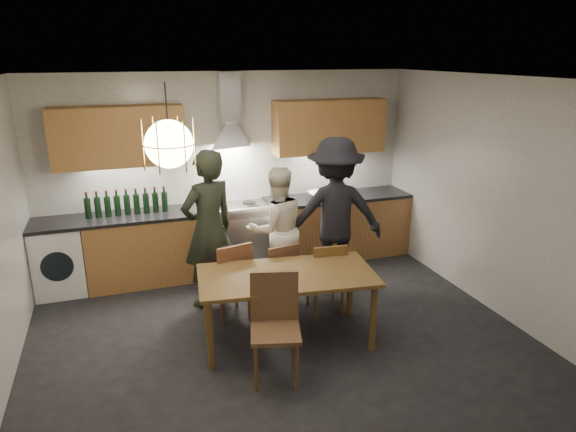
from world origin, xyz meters
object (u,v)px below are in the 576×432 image
object	(u,v)px
stock_pot	(346,190)
wine_bottles	(127,202)
dining_table	(287,282)
person_right	(335,214)
chair_front	(275,319)
person_mid	(277,229)
chair_back_left	(232,276)
mixing_bowl	(320,195)
person_left	(209,229)

from	to	relation	value
stock_pot	wine_bottles	bearing A→B (deg)	179.65
dining_table	person_right	bearing A→B (deg)	54.76
wine_bottles	stock_pot	bearing A→B (deg)	-0.35
chair_front	person_mid	distance (m)	1.80
chair_front	stock_pot	world-z (taller)	stock_pot
chair_back_left	person_mid	distance (m)	0.95
person_mid	person_right	world-z (taller)	person_right
person_right	mixing_bowl	size ratio (longest dim) A/B	5.41
dining_table	chair_back_left	bearing A→B (deg)	132.04
chair_front	person_left	world-z (taller)	person_left
person_left	stock_pot	world-z (taller)	person_left
stock_pot	wine_bottles	size ratio (longest dim) A/B	0.20
chair_back_left	person_left	xyz separation A→B (m)	(-0.15, 0.45, 0.40)
person_right	mixing_bowl	distance (m)	0.86
chair_front	wine_bottles	world-z (taller)	wine_bottles
dining_table	person_left	bearing A→B (deg)	125.85
person_mid	wine_bottles	xyz separation A→B (m)	(-1.69, 0.79, 0.29)
person_mid	wine_bottles	bearing A→B (deg)	-30.02
dining_table	person_left	xyz separation A→B (m)	(-0.58, 1.06, 0.27)
chair_front	person_left	bearing A→B (deg)	115.51
wine_bottles	chair_front	bearing A→B (deg)	-65.50
person_mid	wine_bottles	distance (m)	1.89
person_right	person_mid	bearing A→B (deg)	2.72
chair_front	person_mid	bearing A→B (deg)	86.70
chair_front	mixing_bowl	xyz separation A→B (m)	(1.42, 2.43, 0.39)
person_right	mixing_bowl	world-z (taller)	person_right
dining_table	stock_pot	distance (m)	2.53
mixing_bowl	wine_bottles	size ratio (longest dim) A/B	0.35
dining_table	mixing_bowl	size ratio (longest dim) A/B	5.28
chair_back_left	stock_pot	bearing A→B (deg)	-158.30
person_left	person_mid	xyz separation A→B (m)	(0.85, 0.14, -0.14)
person_mid	stock_pot	size ratio (longest dim) A/B	7.84
person_right	stock_pot	world-z (taller)	person_right
person_left	stock_pot	xyz separation A→B (m)	(2.13, 0.91, 0.05)
person_left	mixing_bowl	xyz separation A→B (m)	(1.71, 0.86, 0.03)
dining_table	chair_back_left	size ratio (longest dim) A/B	2.05
dining_table	stock_pot	size ratio (longest dim) A/B	9.29
person_left	person_right	size ratio (longest dim) A/B	0.98
person_left	wine_bottles	size ratio (longest dim) A/B	1.85
dining_table	person_mid	world-z (taller)	person_mid
dining_table	chair_front	size ratio (longest dim) A/B	1.90
stock_pot	person_left	bearing A→B (deg)	-156.89
mixing_bowl	chair_back_left	bearing A→B (deg)	-140.00
stock_pot	mixing_bowl	bearing A→B (deg)	-173.61
person_right	wine_bottles	size ratio (longest dim) A/B	1.90
person_left	person_mid	bearing A→B (deg)	166.62
dining_table	wine_bottles	world-z (taller)	wine_bottles
dining_table	mixing_bowl	world-z (taller)	mixing_bowl
chair_back_left	person_mid	world-z (taller)	person_mid
person_left	person_mid	distance (m)	0.87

